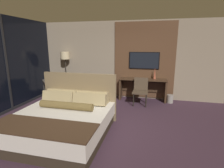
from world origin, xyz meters
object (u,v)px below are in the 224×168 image
armchair_by_window (56,94)px  vase_tall (155,74)px  desk (143,86)px  waste_bin (170,99)px  floor_lamp (65,59)px  tv (144,60)px  bed (64,120)px  desk_chair (141,89)px

armchair_by_window → vase_tall: bearing=-117.6°
desk → waste_bin: 1.03m
floor_lamp → tv: bearing=3.4°
waste_bin → bed: bearing=-132.2°
bed → desk_chair: bearing=57.7°
tv → vase_tall: tv is taller
bed → vase_tall: (1.96, 2.94, 0.64)m
desk_chair → waste_bin: (0.99, 0.36, -0.39)m
desk → armchair_by_window: desk is taller
tv → floor_lamp: (-2.99, -0.18, 0.01)m
desk_chair → waste_bin: size_ratio=3.17×
armchair_by_window → desk: bearing=-116.8°
armchair_by_window → tv: bearing=-113.6°
desk_chair → waste_bin: 1.12m
vase_tall → waste_bin: (0.56, -0.16, -0.84)m
bed → tv: size_ratio=1.97×
desk_chair → floor_lamp: (-2.95, 0.47, 0.89)m
desk_chair → floor_lamp: bearing=170.9°
tv → desk: bearing=-90.0°
armchair_by_window → vase_tall: vase_tall is taller
desk → vase_tall: size_ratio=4.28×
desk → desk_chair: bearing=-95.0°
bed → desk: 3.29m
bed → desk: bed is taller
bed → floor_lamp: size_ratio=1.24×
tv → waste_bin: 1.61m
bed → tv: bearing=62.9°
armchair_by_window → waste_bin: size_ratio=4.20×
armchair_by_window → waste_bin: bearing=-121.8°
bed → vase_tall: 3.59m
desk → vase_tall: vase_tall is taller
desk_chair → bed: bearing=-122.4°
armchair_by_window → vase_tall: 3.56m
desk → vase_tall: bearing=7.8°
tv → floor_lamp: size_ratio=0.63×
tv → armchair_by_window: bearing=-161.6°
desk_chair → floor_lamp: floor_lamp is taller
desk_chair → waste_bin: desk_chair is taller
armchair_by_window → vase_tall: (3.37, 0.86, 0.72)m
armchair_by_window → floor_lamp: bearing=-41.2°
bed → waste_bin: bed is taller
bed → vase_tall: bearing=56.3°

